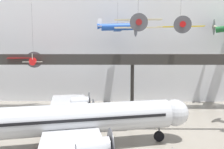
{
  "coord_description": "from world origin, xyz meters",
  "views": [
    {
      "loc": [
        -3.53,
        -21.28,
        11.3
      ],
      "look_at": [
        -3.9,
        7.75,
        8.27
      ],
      "focal_mm": 35.0,
      "sensor_mm": 36.0,
      "label": 1
    }
  ],
  "objects": [
    {
      "name": "airliner_silver_main",
      "position": [
        -9.56,
        2.8,
        3.52
      ],
      "size": [
        31.55,
        36.39,
        10.16
      ],
      "rotation": [
        0.0,
        0.0,
        0.22
      ],
      "color": "#B7BABF",
      "rests_on": "ground"
    },
    {
      "name": "suspended_plane_yellow_lowwing",
      "position": [
        7.71,
        16.97,
        15.86
      ],
      "size": [
        7.88,
        6.48,
        6.47
      ],
      "rotation": [
        0.0,
        0.0,
        4.55
      ],
      "color": "yellow"
    },
    {
      "name": "mezzanine_walkway",
      "position": [
        0.0,
        21.35,
        9.16
      ],
      "size": [
        110.0,
        3.2,
        10.86
      ],
      "color": "#2D2B28",
      "rests_on": "ground"
    },
    {
      "name": "suspended_plane_cream_biplane",
      "position": [
        -0.36,
        9.11,
        14.97
      ],
      "size": [
        6.45,
        5.25,
        6.83
      ],
      "rotation": [
        0.0,
        0.0,
        4.65
      ],
      "color": "beige"
    },
    {
      "name": "suspended_plane_red_highwing",
      "position": [
        -19.08,
        20.25,
        9.59
      ],
      "size": [
        9.24,
        7.82,
        12.39
      ],
      "rotation": [
        0.0,
        0.0,
        1.88
      ],
      "color": "red"
    },
    {
      "name": "suspended_plane_blue_trainer",
      "position": [
        -2.99,
        21.64,
        16.04
      ],
      "size": [
        7.89,
        9.67,
        6.44
      ],
      "rotation": [
        0.0,
        0.0,
        0.1
      ],
      "color": "#1E4CAD"
    },
    {
      "name": "hangar_back_wall",
      "position": [
        0.0,
        29.15,
        12.41
      ],
      "size": [
        140.0,
        3.0,
        24.82
      ],
      "color": "silver",
      "rests_on": "ground"
    }
  ]
}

